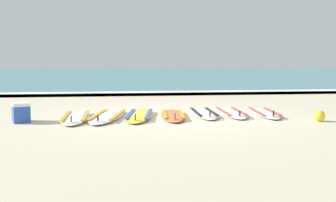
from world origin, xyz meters
The scene contains 12 objects.
ground_plane centered at (0.00, 0.00, 0.00)m, with size 80.00×80.00×0.00m, color beige.
sea centered at (0.00, 35.10, 0.05)m, with size 80.00×60.00×0.10m, color teal.
wave_foam_strip centered at (0.00, 5.48, 0.06)m, with size 80.00×0.75×0.11m, color white.
surfboard_0 centered at (-1.94, -0.06, 0.04)m, with size 0.57×2.17×0.18m.
surfboard_1 centered at (-1.29, 0.04, 0.04)m, with size 0.99×2.42×0.18m.
surfboard_2 centered at (-0.63, 0.04, 0.04)m, with size 0.87×2.27×0.18m.
surfboard_3 centered at (0.07, -0.03, 0.04)m, with size 0.67×2.01×0.18m.
surfboard_4 centered at (0.79, 0.20, 0.04)m, with size 0.59×1.99×0.18m.
surfboard_5 centered at (1.41, 0.20, 0.04)m, with size 0.61×1.99×0.18m.
surfboard_6 centered at (2.12, 0.07, 0.04)m, with size 0.71×1.96×0.18m.
cooler_box centered at (-2.94, -0.35, 0.19)m, with size 0.45×0.54×0.38m.
beach_ball centered at (2.83, -1.02, 0.11)m, with size 0.22×0.22×0.22m, color yellow.
Camera 1 is at (-1.09, -8.11, 1.17)m, focal length 41.60 mm.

